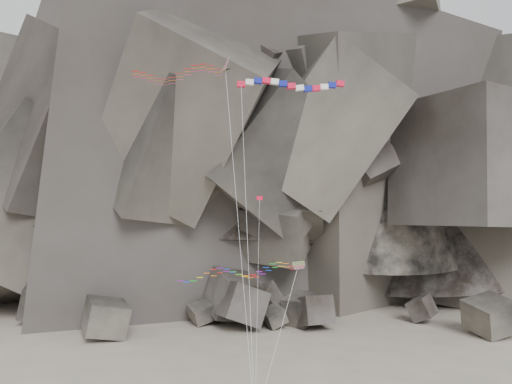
{
  "coord_description": "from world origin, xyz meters",
  "views": [
    {
      "loc": [
        2.54,
        -46.31,
        19.16
      ],
      "look_at": [
        2.85,
        6.0,
        20.98
      ],
      "focal_mm": 35.0,
      "sensor_mm": 36.0,
      "label": 1
    }
  ],
  "objects_px": {
    "delta_kite": "(173,74)",
    "banner_kite": "(291,86)",
    "pennant_kite": "(259,230)",
    "parafoil_kite": "(235,272)"
  },
  "relations": [
    {
      "from": "delta_kite",
      "to": "parafoil_kite",
      "type": "bearing_deg",
      "value": -13.94
    },
    {
      "from": "banner_kite",
      "to": "parafoil_kite",
      "type": "distance_m",
      "value": 19.27
    },
    {
      "from": "delta_kite",
      "to": "pennant_kite",
      "type": "relative_size",
      "value": 1.72
    },
    {
      "from": "delta_kite",
      "to": "banner_kite",
      "type": "relative_size",
      "value": 1.06
    },
    {
      "from": "parafoil_kite",
      "to": "pennant_kite",
      "type": "xyz_separation_m",
      "value": [
        2.35,
        0.53,
        4.12
      ]
    },
    {
      "from": "delta_kite",
      "to": "pennant_kite",
      "type": "bearing_deg",
      "value": -11.19
    },
    {
      "from": "delta_kite",
      "to": "banner_kite",
      "type": "distance_m",
      "value": 11.68
    },
    {
      "from": "delta_kite",
      "to": "parafoil_kite",
      "type": "relative_size",
      "value": 2.52
    },
    {
      "from": "banner_kite",
      "to": "pennant_kite",
      "type": "distance_m",
      "value": 14.68
    },
    {
      "from": "banner_kite",
      "to": "parafoil_kite",
      "type": "bearing_deg",
      "value": 178.05
    }
  ]
}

